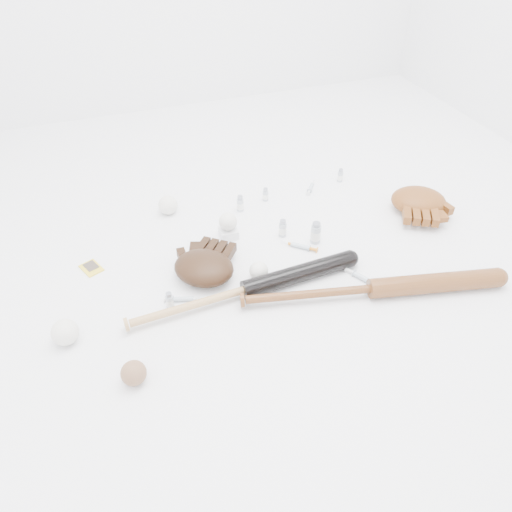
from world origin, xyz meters
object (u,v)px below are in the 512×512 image
object	(u,v)px
glove_dark	(204,267)
bat_wood	(372,289)
pedestal	(228,233)
bat_dark	(246,289)

from	to	relation	value
glove_dark	bat_wood	bearing A→B (deg)	9.82
glove_dark	pedestal	world-z (taller)	glove_dark
bat_dark	pedestal	xyz separation A→B (m)	(0.05, 0.33, -0.01)
glove_dark	bat_dark	bearing A→B (deg)	-13.69
bat_wood	glove_dark	world-z (taller)	glove_dark
bat_wood	pedestal	world-z (taller)	bat_wood
bat_dark	glove_dark	world-z (taller)	glove_dark
bat_dark	glove_dark	xyz separation A→B (m)	(-0.10, 0.14, 0.01)
pedestal	bat_wood	bearing A→B (deg)	-53.75
bat_dark	bat_wood	world-z (taller)	bat_wood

